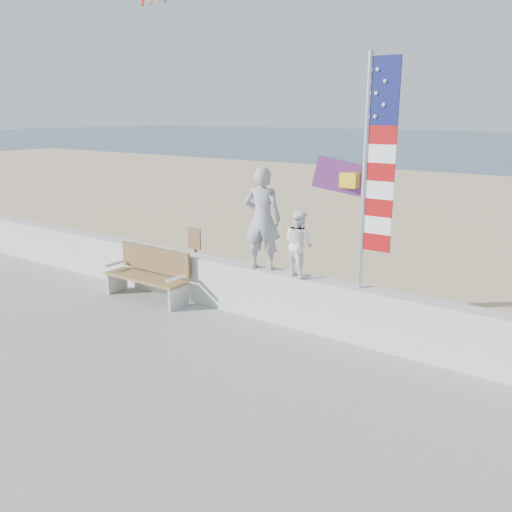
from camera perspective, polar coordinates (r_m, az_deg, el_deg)
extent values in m
plane|color=#2F465F|center=(8.57, -8.20, -11.13)|extent=(220.00, 220.00, 0.00)
cube|color=#CCB188|center=(15.93, 14.46, 1.02)|extent=(90.00, 40.00, 0.08)
cube|color=silver|center=(9.76, -0.29, -3.66)|extent=(30.00, 0.35, 0.90)
imported|color=#9A9AA0|center=(9.31, 0.68, 3.94)|extent=(0.74, 0.59, 1.78)
imported|color=white|center=(9.00, 4.53, 1.34)|extent=(0.65, 0.58, 1.11)
cube|color=olive|center=(10.75, -11.54, -2.27)|extent=(1.80, 0.50, 0.06)
cube|color=brown|center=(10.84, -10.59, -0.37)|extent=(1.80, 0.05, 0.50)
cube|color=white|center=(11.43, -14.42, -2.67)|extent=(0.06, 0.50, 0.40)
cube|color=white|center=(11.29, -14.74, -0.79)|extent=(0.06, 0.45, 0.05)
cube|color=silver|center=(10.24, -8.17, -4.39)|extent=(0.06, 0.50, 0.40)
cube|color=white|center=(10.09, -8.45, -2.32)|extent=(0.06, 0.45, 0.05)
cylinder|color=silver|center=(8.29, 11.38, 8.32)|extent=(0.08, 0.08, 3.50)
cube|color=#0F1451|center=(8.15, 13.43, 16.56)|extent=(0.44, 0.02, 0.95)
cube|color=#9E0A0C|center=(8.37, 12.53, 1.40)|extent=(0.44, 0.02, 0.26)
cube|color=white|center=(8.31, 12.63, 3.17)|extent=(0.44, 0.02, 0.26)
cube|color=#9E0A0C|center=(8.26, 12.73, 4.96)|extent=(0.44, 0.02, 0.26)
cube|color=white|center=(8.22, 12.84, 6.78)|extent=(0.44, 0.02, 0.26)
cube|color=#9E0A0C|center=(8.19, 12.95, 8.61)|extent=(0.44, 0.02, 0.26)
cube|color=white|center=(8.17, 13.06, 10.45)|extent=(0.44, 0.02, 0.26)
cube|color=#9E0A0C|center=(8.15, 13.17, 12.30)|extent=(0.44, 0.02, 0.26)
sphere|color=white|center=(8.18, 12.43, 14.15)|extent=(0.06, 0.06, 0.06)
sphere|color=white|center=(8.13, 13.30, 15.23)|extent=(0.06, 0.06, 0.06)
sphere|color=white|center=(8.18, 12.56, 16.39)|extent=(0.06, 0.06, 0.06)
sphere|color=white|center=(8.14, 13.44, 17.48)|extent=(0.06, 0.06, 0.06)
sphere|color=white|center=(8.20, 12.70, 18.62)|extent=(0.06, 0.06, 0.06)
cube|color=red|center=(9.93, 9.00, 8.28)|extent=(1.06, 0.73, 0.73)
cube|color=yellow|center=(9.87, 9.77, 7.92)|extent=(0.38, 0.28, 0.27)
cylinder|color=brown|center=(10.91, -6.35, -1.46)|extent=(0.07, 0.07, 1.20)
cube|color=brown|center=(10.73, -6.52, 1.84)|extent=(0.32, 0.03, 0.42)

